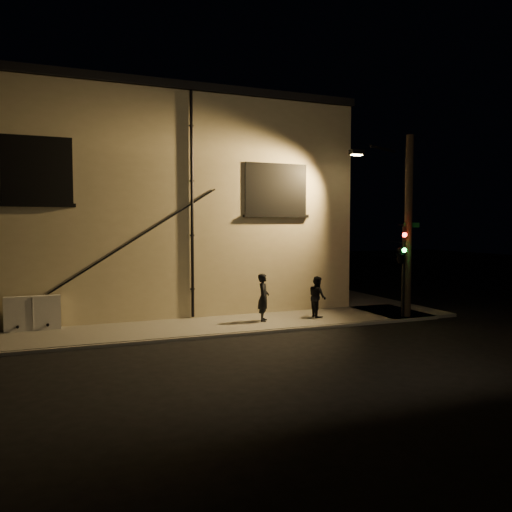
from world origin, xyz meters
name	(u,v)px	position (x,y,z in m)	size (l,w,h in m)	color
ground	(268,333)	(0.00, 0.00, 0.00)	(90.00, 90.00, 0.00)	black
sidewalk	(254,308)	(1.22, 4.39, 0.06)	(21.00, 16.00, 0.12)	#66635B
building	(136,208)	(-3.00, 8.99, 4.40)	(16.20, 12.23, 8.80)	#C7B88E
utility_cabinet	(33,313)	(-7.24, 2.70, 0.69)	(1.72, 0.29, 1.13)	silver
pedestrian_a	(263,297)	(0.42, 1.40, 0.98)	(0.63, 0.41, 1.71)	black
pedestrian_b	(317,297)	(2.62, 1.41, 0.89)	(0.75, 0.58, 1.54)	black
traffic_signal	(401,254)	(5.46, 0.19, 2.51)	(1.34, 2.10, 3.55)	black
streetlamp_pole	(405,222)	(5.77, 0.38, 3.70)	(2.02, 1.38, 6.94)	black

